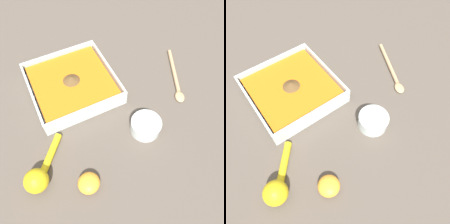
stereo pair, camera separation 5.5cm
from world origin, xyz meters
TOP-DOWN VIEW (x-y plane):
  - ground_plane at (0.00, 0.00)m, footprint 4.00×4.00m
  - square_dish at (-0.01, 0.02)m, footprint 0.25×0.25m
  - spice_bowl at (0.11, -0.20)m, footprint 0.08×0.08m
  - lemon_squeezer at (-0.18, -0.21)m, footprint 0.12×0.13m
  - lemon_half at (-0.09, -0.27)m, footprint 0.05×0.05m
  - wooden_spoon at (0.30, -0.09)m, footprint 0.11×0.21m

SIDE VIEW (x-z plane):
  - ground_plane at x=0.00m, z-range 0.00..0.00m
  - wooden_spoon at x=0.30m, z-range 0.00..0.01m
  - lemon_half at x=-0.09m, z-range 0.00..0.03m
  - spice_bowl at x=0.11m, z-range 0.00..0.04m
  - square_dish at x=-0.01m, z-range -0.01..0.05m
  - lemon_squeezer at x=-0.18m, z-range 0.00..0.05m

